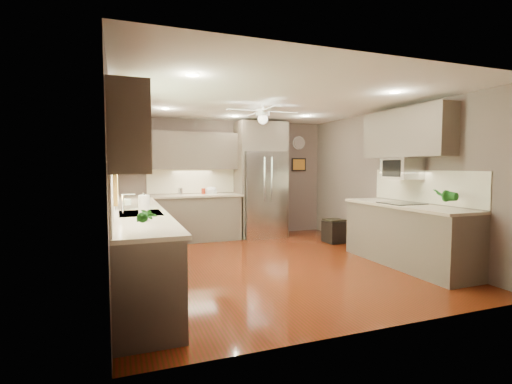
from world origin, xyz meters
TOP-DOWN VIEW (x-y plane):
  - floor at (0.00, 0.00)m, footprint 5.00×5.00m
  - ceiling at (0.00, 0.00)m, footprint 5.00×5.00m
  - wall_back at (0.00, 2.50)m, footprint 4.50×0.00m
  - wall_front at (0.00, -2.50)m, footprint 4.50×0.00m
  - wall_left at (-2.25, 0.00)m, footprint 0.00×5.00m
  - wall_right at (2.25, 0.00)m, footprint 0.00×5.00m
  - canister_b at (-1.01, 2.25)m, footprint 0.10×0.10m
  - canister_d at (-0.55, 2.25)m, footprint 0.10×0.10m
  - soap_bottle at (-2.08, 0.06)m, footprint 0.10×0.10m
  - potted_plant_left at (-1.95, -1.94)m, footprint 0.18×0.16m
  - potted_plant_right at (1.91, -1.48)m, footprint 0.22×0.19m
  - bowl at (-0.38, 2.22)m, footprint 0.27×0.27m
  - left_run at (-1.95, 0.15)m, footprint 0.65×4.70m
  - back_run at (-0.72, 2.20)m, footprint 1.85×0.65m
  - uppers at (-0.74, 0.71)m, footprint 4.50×4.70m
  - window at (-2.22, -0.50)m, footprint 0.05×1.12m
  - sink at (-1.93, -0.50)m, footprint 0.50×0.70m
  - refrigerator at (0.70, 2.16)m, footprint 1.06×0.75m
  - right_run at (1.93, -0.80)m, footprint 0.70×2.20m
  - microwave at (2.03, -0.55)m, footprint 0.43×0.55m
  - ceiling_fan at (-0.00, 0.30)m, footprint 1.18×1.18m
  - recessed_lights at (-0.04, 0.40)m, footprint 2.84×3.14m
  - wall_clock at (1.75, 2.48)m, footprint 0.30×0.03m
  - framed_print at (1.75, 2.48)m, footprint 0.36×0.03m
  - stool at (1.80, 1.00)m, footprint 0.39×0.39m
  - paper_towel at (-1.93, -1.22)m, footprint 0.11×0.11m

SIDE VIEW (x-z plane):
  - floor at x=0.00m, z-range 0.00..0.00m
  - stool at x=1.80m, z-range 0.01..0.47m
  - left_run at x=-1.95m, z-range -0.24..1.21m
  - back_run at x=-0.72m, z-range -0.24..1.21m
  - right_run at x=1.93m, z-range -0.24..1.21m
  - sink at x=-1.93m, z-range 0.75..1.07m
  - bowl at x=-0.38m, z-range 0.94..1.00m
  - canister_d at x=-0.55m, z-range 0.94..1.06m
  - canister_b at x=-1.01m, z-range 0.94..1.08m
  - soap_bottle at x=-2.08m, z-range 0.94..1.12m
  - paper_towel at x=-1.93m, z-range 0.94..1.22m
  - potted_plant_left at x=-1.95m, z-range 0.94..1.23m
  - potted_plant_right at x=1.91m, z-range 0.94..1.30m
  - refrigerator at x=0.70m, z-range -0.04..2.41m
  - wall_back at x=0.00m, z-range -1.00..3.50m
  - wall_front at x=0.00m, z-range -1.00..3.50m
  - wall_left at x=-2.25m, z-range -1.25..3.75m
  - wall_right at x=2.25m, z-range -1.25..3.75m
  - microwave at x=2.03m, z-range 1.31..1.65m
  - framed_print at x=1.75m, z-range 1.40..1.70m
  - window at x=-2.22m, z-range 1.09..2.01m
  - uppers at x=-0.74m, z-range 1.39..2.35m
  - wall_clock at x=1.75m, z-range 1.90..2.20m
  - ceiling_fan at x=0.00m, z-range 2.17..2.49m
  - recessed_lights at x=-0.04m, z-range 2.49..2.50m
  - ceiling at x=0.00m, z-range 2.50..2.50m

